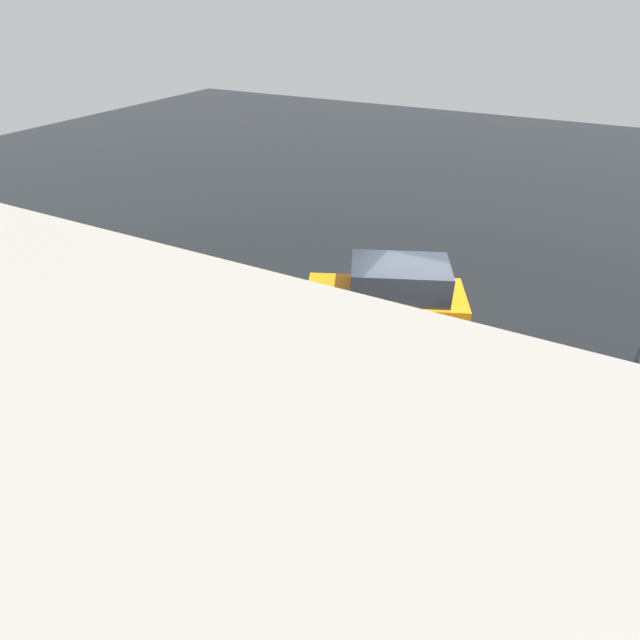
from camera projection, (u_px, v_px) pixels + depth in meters
name	position (u px, v px, depth m)	size (l,w,h in m)	color
ground_plane	(411.00, 335.00, 12.98)	(60.00, 60.00, 0.00)	black
kerb_strip	(343.00, 442.00, 9.85)	(24.00, 3.20, 0.04)	gray
moving_hatchback	(388.00, 301.00, 12.42)	(4.25, 3.07, 2.06)	orange
fire_hydrant	(247.00, 350.00, 11.76)	(0.42, 0.31, 0.80)	red
pedestrian	(224.00, 326.00, 12.10)	(0.33, 0.55, 1.22)	silver
metal_railing	(364.00, 504.00, 7.82)	(8.88, 0.04, 1.05)	#B7BABF
sign_post	(176.00, 331.00, 10.36)	(0.07, 0.44, 2.40)	#4C4C51
puddle_patch	(369.00, 336.00, 12.93)	(4.21, 4.21, 0.01)	black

